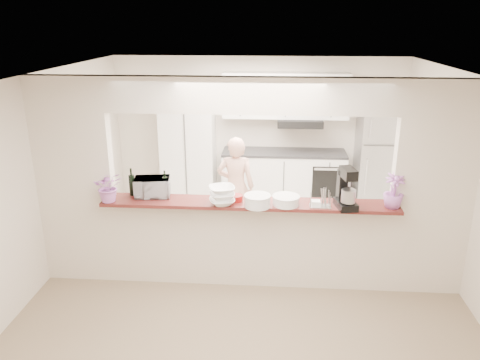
# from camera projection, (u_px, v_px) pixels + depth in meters

# --- Properties ---
(floor) EXTENTS (6.00, 6.00, 0.00)m
(floor) POSITION_uv_depth(u_px,v_px,m) (249.00, 282.00, 5.77)
(floor) COLOR gray
(floor) RESTS_ON ground
(tile_overlay) EXTENTS (5.00, 2.90, 0.01)m
(tile_overlay) POSITION_uv_depth(u_px,v_px,m) (254.00, 229.00, 7.23)
(tile_overlay) COLOR silver
(tile_overlay) RESTS_ON floor
(partition) EXTENTS (5.00, 0.15, 2.50)m
(partition) POSITION_uv_depth(u_px,v_px,m) (250.00, 168.00, 5.29)
(partition) COLOR silver
(partition) RESTS_ON floor
(bar_counter) EXTENTS (3.40, 0.38, 1.09)m
(bar_counter) POSITION_uv_depth(u_px,v_px,m) (249.00, 240.00, 5.58)
(bar_counter) COLOR silver
(bar_counter) RESTS_ON floor
(kitchen_cabinets) EXTENTS (3.15, 0.62, 2.25)m
(kitchen_cabinets) POSITION_uv_depth(u_px,v_px,m) (247.00, 148.00, 8.04)
(kitchen_cabinets) COLOR silver
(kitchen_cabinets) RESTS_ON floor
(refrigerator) EXTENTS (0.75, 0.70, 1.70)m
(refrigerator) POSITION_uv_depth(u_px,v_px,m) (379.00, 159.00, 7.85)
(refrigerator) COLOR #A5A6AA
(refrigerator) RESTS_ON floor
(flower_left) EXTENTS (0.40, 0.37, 0.36)m
(flower_left) POSITION_uv_depth(u_px,v_px,m) (109.00, 187.00, 5.33)
(flower_left) COLOR #C467A9
(flower_left) RESTS_ON bar_counter
(wine_bottle_a) EXTENTS (0.07, 0.07, 0.33)m
(wine_bottle_a) POSITION_uv_depth(u_px,v_px,m) (132.00, 185.00, 5.54)
(wine_bottle_a) COLOR black
(wine_bottle_a) RESTS_ON bar_counter
(wine_bottle_b) EXTENTS (0.06, 0.06, 0.31)m
(wine_bottle_b) POSITION_uv_depth(u_px,v_px,m) (165.00, 186.00, 5.51)
(wine_bottle_b) COLOR black
(wine_bottle_b) RESTS_ON bar_counter
(toaster_oven) EXTENTS (0.45, 0.34, 0.23)m
(toaster_oven) POSITION_uv_depth(u_px,v_px,m) (152.00, 187.00, 5.51)
(toaster_oven) COLOR #B8B8BE
(toaster_oven) RESTS_ON bar_counter
(serving_bowls) EXTENTS (0.36, 0.36, 0.21)m
(serving_bowls) POSITION_uv_depth(u_px,v_px,m) (222.00, 196.00, 5.26)
(serving_bowls) COLOR white
(serving_bowls) RESTS_ON bar_counter
(plate_stack_a) EXTENTS (0.30, 0.30, 0.14)m
(plate_stack_a) POSITION_uv_depth(u_px,v_px,m) (257.00, 201.00, 5.21)
(plate_stack_a) COLOR white
(plate_stack_a) RESTS_ON bar_counter
(plate_stack_b) EXTENTS (0.31, 0.31, 0.11)m
(plate_stack_b) POSITION_uv_depth(u_px,v_px,m) (286.00, 200.00, 5.26)
(plate_stack_b) COLOR white
(plate_stack_b) RESTS_ON bar_counter
(red_bowl) EXTENTS (0.15, 0.15, 0.07)m
(red_bowl) POSITION_uv_depth(u_px,v_px,m) (236.00, 198.00, 5.39)
(red_bowl) COLOR maroon
(red_bowl) RESTS_ON bar_counter
(tan_bowl) EXTENTS (0.14, 0.14, 0.07)m
(tan_bowl) POSITION_uv_depth(u_px,v_px,m) (284.00, 196.00, 5.45)
(tan_bowl) COLOR tan
(tan_bowl) RESTS_ON bar_counter
(utensil_caddy) EXTENTS (0.24, 0.14, 0.22)m
(utensil_caddy) POSITION_uv_depth(u_px,v_px,m) (320.00, 199.00, 5.19)
(utensil_caddy) COLOR silver
(utensil_caddy) RESTS_ON bar_counter
(stand_mixer) EXTENTS (0.25, 0.34, 0.46)m
(stand_mixer) POSITION_uv_depth(u_px,v_px,m) (346.00, 190.00, 5.15)
(stand_mixer) COLOR black
(stand_mixer) RESTS_ON bar_counter
(flower_right) EXTENTS (0.23, 0.23, 0.39)m
(flower_right) POSITION_uv_depth(u_px,v_px,m) (394.00, 191.00, 5.15)
(flower_right) COLOR #BA65BC
(flower_right) RESTS_ON bar_counter
(person) EXTENTS (0.55, 0.36, 1.50)m
(person) POSITION_uv_depth(u_px,v_px,m) (236.00, 187.00, 6.84)
(person) COLOR #D8A08C
(person) RESTS_ON floor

